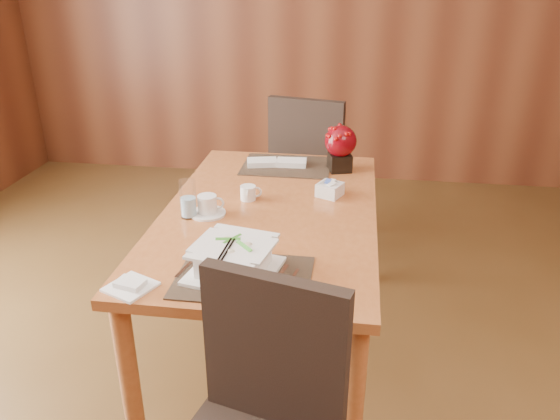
# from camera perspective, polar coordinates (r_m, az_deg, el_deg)

# --- Properties ---
(back_wall) EXTENTS (5.00, 0.02, 2.80)m
(back_wall) POSITION_cam_1_polar(r_m,az_deg,el_deg) (4.51, 4.01, 20.52)
(back_wall) COLOR brown
(back_wall) RESTS_ON ground
(dining_table) EXTENTS (0.90, 1.50, 0.75)m
(dining_table) POSITION_cam_1_polar(r_m,az_deg,el_deg) (2.37, -1.06, -2.15)
(dining_table) COLOR #AC5F2F
(dining_table) RESTS_ON ground
(placemat_near) EXTENTS (0.45, 0.33, 0.01)m
(placemat_near) POSITION_cam_1_polar(r_m,az_deg,el_deg) (1.85, -3.80, -7.01)
(placemat_near) COLOR black
(placemat_near) RESTS_ON dining_table
(placemat_far) EXTENTS (0.45, 0.33, 0.01)m
(placemat_far) POSITION_cam_1_polar(r_m,az_deg,el_deg) (2.83, 0.69, 4.64)
(placemat_far) COLOR black
(placemat_far) RESTS_ON dining_table
(soup_setting) EXTENTS (0.33, 0.33, 0.11)m
(soup_setting) POSITION_cam_1_polar(r_m,az_deg,el_deg) (1.85, -4.85, -5.17)
(soup_setting) COLOR white
(soup_setting) RESTS_ON dining_table
(coffee_cup) EXTENTS (0.15, 0.15, 0.09)m
(coffee_cup) POSITION_cam_1_polar(r_m,az_deg,el_deg) (2.29, -7.59, 0.37)
(coffee_cup) COLOR white
(coffee_cup) RESTS_ON dining_table
(water_glass) EXTENTS (0.09, 0.09, 0.16)m
(water_glass) POSITION_cam_1_polar(r_m,az_deg,el_deg) (2.27, -9.58, 1.14)
(water_glass) COLOR silver
(water_glass) RESTS_ON dining_table
(creamer_jug) EXTENTS (0.11, 0.11, 0.06)m
(creamer_jug) POSITION_cam_1_polar(r_m,az_deg,el_deg) (2.42, -3.36, 1.81)
(creamer_jug) COLOR white
(creamer_jug) RESTS_ON dining_table
(sugar_caddy) EXTENTS (0.13, 0.13, 0.06)m
(sugar_caddy) POSITION_cam_1_polar(r_m,az_deg,el_deg) (2.47, 5.23, 2.14)
(sugar_caddy) COLOR white
(sugar_caddy) RESTS_ON dining_table
(berry_decor) EXTENTS (0.16, 0.16, 0.23)m
(berry_decor) POSITION_cam_1_polar(r_m,az_deg,el_deg) (2.75, 6.34, 6.73)
(berry_decor) COLOR black
(berry_decor) RESTS_ON dining_table
(napkins_far) EXTENTS (0.31, 0.14, 0.03)m
(napkins_far) POSITION_cam_1_polar(r_m,az_deg,el_deg) (2.83, -0.11, 4.99)
(napkins_far) COLOR silver
(napkins_far) RESTS_ON dining_table
(bread_plate) EXTENTS (0.18, 0.18, 0.01)m
(bread_plate) POSITION_cam_1_polar(r_m,az_deg,el_deg) (1.86, -15.34, -7.75)
(bread_plate) COLOR white
(bread_plate) RESTS_ON dining_table
(far_chair) EXTENTS (0.56, 0.56, 1.01)m
(far_chair) POSITION_cam_1_polar(r_m,az_deg,el_deg) (3.37, 3.28, 4.64)
(far_chair) COLOR black
(far_chair) RESTS_ON ground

